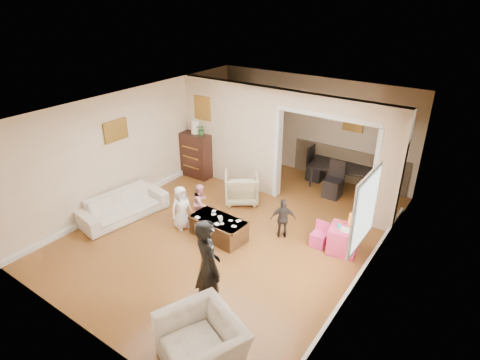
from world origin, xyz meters
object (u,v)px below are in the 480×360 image
Objects in this scene: armchair_back at (241,188)px; child_kneel_b at (201,203)px; sofa at (124,206)px; dresser at (197,154)px; play_table at (343,240)px; dining_table at (343,176)px; child_toddler at (283,219)px; child_kneel_a at (181,208)px; armchair_front at (202,344)px; cyan_cup at (339,226)px; table_lamp at (195,127)px; coffee_cup at (221,220)px; adult_person at (208,268)px; coffee_table at (219,228)px.

armchair_back is 0.90× the size of child_kneel_b.
sofa is 2.62m from dresser.
dining_table is at bearing 111.82° from play_table.
child_toddler is (-1.19, -0.24, 0.17)m from play_table.
sofa is 4.69m from play_table.
armchair_front is at bearing -117.22° from child_kneel_a.
dresser is 4.56m from cyan_cup.
armchair_back reaches higher than cyan_cup.
table_lamp is 3.30m from coffee_cup.
adult_person is at bearing -57.96° from coffee_cup.
sofa is at bearing 175.43° from armchair_front.
coffee_table is at bearing -41.57° from table_lamp.
sofa is at bearing -165.47° from coffee_table.
dresser is 0.72× the size of adult_person.
child_toddler is (1.75, 0.45, -0.01)m from child_kneel_b.
child_kneel_b is at bearing -19.78° from child_toddler.
child_toddler is at bearing -61.68° from adult_person.
play_table is 0.62× the size of child_kneel_b.
child_toddler reaches higher than armchair_back.
child_toddler is at bearing 35.54° from coffee_table.
coffee_cup is 0.10× the size of child_kneel_a.
child_kneel_b is (-2.36, 2.79, 0.08)m from armchair_front.
child_toddler is at bearing 122.68° from armchair_front.
dresser is 0.72× the size of dining_table.
adult_person reaches higher than coffee_table.
armchair_back is at bearing -36.57° from adult_person.
child_kneel_a is at bearing -63.46° from sofa.
dining_table is (1.09, 3.65, -0.18)m from coffee_cup.
armchair_front is 0.66× the size of adult_person.
adult_person is 1.93× the size of child_toddler.
table_lamp is at bearing 167.00° from play_table.
sofa is 1.73m from child_kneel_b.
cyan_cup is 2.84m from dining_table.
coffee_table is (0.49, -1.51, -0.14)m from armchair_back.
armchair_front reaches higher than play_table.
dresser reaches higher than sofa.
dresser is at bearing -55.19° from child_toddler.
armchair_front is at bearing -96.32° from dining_table.
child_kneel_a is at bearing -129.27° from dining_table.
play_table is at bearing -61.43° from sofa.
play_table is 1.22m from child_toddler.
cyan_cup is at bearing -54.20° from child_kneel_a.
child_toddler is at bearing -89.78° from child_kneel_b.
child_kneel_b is (-2.94, -0.69, 0.17)m from play_table.
table_lamp is 0.67× the size of play_table.
child_toddler is at bearing -48.85° from child_kneel_a.
adult_person is 2.52m from child_kneel_a.
dresser is 0.77m from table_lamp.
coffee_table is 3.79m from dining_table.
armchair_front is 3.66m from child_kneel_b.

